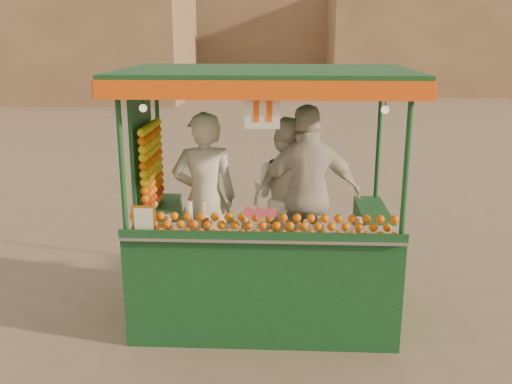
{
  "coord_description": "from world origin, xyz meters",
  "views": [
    {
      "loc": [
        0.28,
        -5.34,
        2.85
      ],
      "look_at": [
        0.01,
        0.1,
        1.33
      ],
      "focal_mm": 39.98,
      "sensor_mm": 36.0,
      "label": 1
    }
  ],
  "objects_px": {
    "juice_cart": "(257,243)",
    "vendor_left": "(205,199)",
    "vendor_right": "(308,197)",
    "vendor_middle": "(287,199)"
  },
  "relations": [
    {
      "from": "vendor_right",
      "to": "vendor_middle",
      "type": "bearing_deg",
      "value": -50.99
    },
    {
      "from": "vendor_right",
      "to": "juice_cart",
      "type": "bearing_deg",
      "value": 16.07
    },
    {
      "from": "vendor_left",
      "to": "vendor_right",
      "type": "distance_m",
      "value": 1.06
    },
    {
      "from": "vendor_middle",
      "to": "vendor_right",
      "type": "distance_m",
      "value": 0.29
    },
    {
      "from": "juice_cart",
      "to": "vendor_right",
      "type": "distance_m",
      "value": 0.7
    },
    {
      "from": "juice_cart",
      "to": "vendor_left",
      "type": "height_order",
      "value": "juice_cart"
    },
    {
      "from": "juice_cart",
      "to": "vendor_middle",
      "type": "relative_size",
      "value": 1.6
    },
    {
      "from": "juice_cart",
      "to": "vendor_right",
      "type": "relative_size",
      "value": 1.47
    },
    {
      "from": "vendor_left",
      "to": "vendor_middle",
      "type": "height_order",
      "value": "vendor_left"
    },
    {
      "from": "vendor_left",
      "to": "vendor_middle",
      "type": "distance_m",
      "value": 0.87
    }
  ]
}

